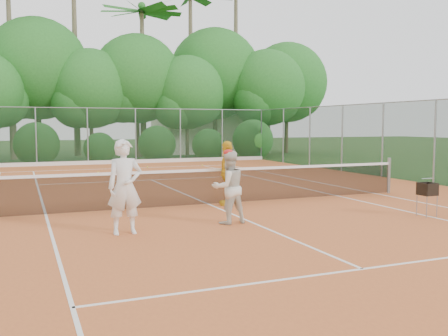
{
  "coord_description": "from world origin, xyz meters",
  "views": [
    {
      "loc": [
        -4.61,
        -12.28,
        2.15
      ],
      "look_at": [
        -0.08,
        -1.2,
        1.1
      ],
      "focal_mm": 40.0,
      "sensor_mm": 36.0,
      "label": 1
    }
  ],
  "objects_px": {
    "ball_hopper": "(427,190)",
    "player_white": "(125,187)",
    "player_center_grp": "(228,187)",
    "player_yellow": "(227,173)"
  },
  "relations": [
    {
      "from": "player_yellow",
      "to": "player_white",
      "type": "bearing_deg",
      "value": -33.98
    },
    {
      "from": "ball_hopper",
      "to": "player_yellow",
      "type": "bearing_deg",
      "value": 124.16
    },
    {
      "from": "player_white",
      "to": "ball_hopper",
      "type": "xyz_separation_m",
      "value": [
        6.84,
        -0.79,
        -0.3
      ]
    },
    {
      "from": "player_center_grp",
      "to": "ball_hopper",
      "type": "bearing_deg",
      "value": -11.9
    },
    {
      "from": "ball_hopper",
      "to": "player_white",
      "type": "bearing_deg",
      "value": 159.53
    },
    {
      "from": "player_yellow",
      "to": "ball_hopper",
      "type": "relative_size",
      "value": 2.16
    },
    {
      "from": "player_center_grp",
      "to": "player_yellow",
      "type": "bearing_deg",
      "value": 67.97
    },
    {
      "from": "player_center_grp",
      "to": "ball_hopper",
      "type": "distance_m",
      "value": 4.69
    },
    {
      "from": "player_yellow",
      "to": "ball_hopper",
      "type": "distance_m",
      "value": 4.92
    },
    {
      "from": "player_white",
      "to": "player_yellow",
      "type": "bearing_deg",
      "value": 36.86
    }
  ]
}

